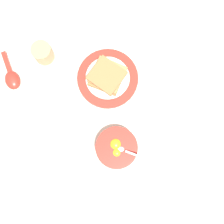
% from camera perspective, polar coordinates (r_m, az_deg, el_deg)
% --- Properties ---
extents(ground_plane, '(3.00, 3.00, 0.00)m').
position_cam_1_polar(ground_plane, '(0.91, -6.99, 3.62)').
color(ground_plane, beige).
extents(egg_bowl, '(0.14, 0.14, 0.07)m').
position_cam_1_polar(egg_bowl, '(0.85, 1.00, -7.78)').
color(egg_bowl, red).
rests_on(egg_bowl, ground_plane).
extents(toast_plate, '(0.21, 0.21, 0.02)m').
position_cam_1_polar(toast_plate, '(0.91, -0.94, 7.31)').
color(toast_plate, red).
rests_on(toast_plate, ground_plane).
extents(toast_sandwich, '(0.14, 0.14, 0.04)m').
position_cam_1_polar(toast_sandwich, '(0.88, -1.09, 7.82)').
color(toast_sandwich, '#9E7042').
rests_on(toast_sandwich, toast_plate).
extents(soup_spoon, '(0.08, 0.15, 0.03)m').
position_cam_1_polar(soup_spoon, '(0.96, -21.02, 7.02)').
color(soup_spoon, red).
rests_on(soup_spoon, ground_plane).
extents(drinking_cup, '(0.07, 0.07, 0.06)m').
position_cam_1_polar(drinking_cup, '(0.94, -14.83, 12.34)').
color(drinking_cup, tan).
rests_on(drinking_cup, ground_plane).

